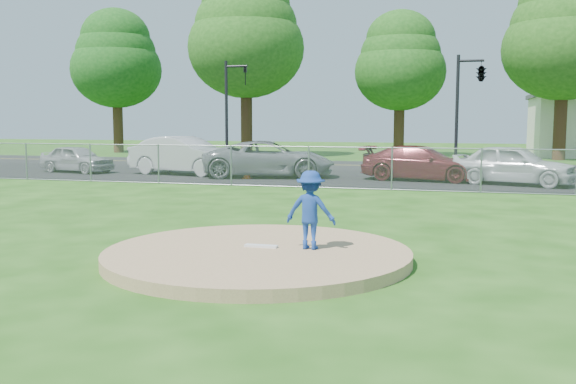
# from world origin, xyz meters

# --- Properties ---
(ground) EXTENTS (120.00, 120.00, 0.00)m
(ground) POSITION_xyz_m (0.00, 10.00, 0.00)
(ground) COLOR #1B4B10
(ground) RESTS_ON ground
(pitchers_mound) EXTENTS (5.40, 5.40, 0.20)m
(pitchers_mound) POSITION_xyz_m (0.00, 0.00, 0.10)
(pitchers_mound) COLOR #A07E58
(pitchers_mound) RESTS_ON ground
(pitching_rubber) EXTENTS (0.60, 0.15, 0.04)m
(pitching_rubber) POSITION_xyz_m (0.00, 0.20, 0.22)
(pitching_rubber) COLOR white
(pitching_rubber) RESTS_ON pitchers_mound
(chain_link_fence) EXTENTS (40.00, 0.06, 1.50)m
(chain_link_fence) POSITION_xyz_m (0.00, 12.00, 0.75)
(chain_link_fence) COLOR gray
(chain_link_fence) RESTS_ON ground
(parking_lot) EXTENTS (50.00, 8.00, 0.01)m
(parking_lot) POSITION_xyz_m (0.00, 16.50, 0.01)
(parking_lot) COLOR black
(parking_lot) RESTS_ON ground
(street) EXTENTS (60.00, 7.00, 0.01)m
(street) POSITION_xyz_m (0.00, 24.00, 0.00)
(street) COLOR black
(street) RESTS_ON ground
(tree_far_left) EXTENTS (6.72, 6.72, 10.74)m
(tree_far_left) POSITION_xyz_m (-22.00, 33.00, 7.06)
(tree_far_left) COLOR #3B2415
(tree_far_left) RESTS_ON ground
(tree_left) EXTENTS (7.84, 7.84, 12.53)m
(tree_left) POSITION_xyz_m (-11.00, 31.00, 8.24)
(tree_left) COLOR #352013
(tree_left) RESTS_ON ground
(tree_center) EXTENTS (6.16, 6.16, 9.84)m
(tree_center) POSITION_xyz_m (-1.00, 34.00, 6.47)
(tree_center) COLOR #392215
(tree_center) RESTS_ON ground
(tree_right) EXTENTS (7.28, 7.28, 11.63)m
(tree_right) POSITION_xyz_m (9.00, 32.00, 7.65)
(tree_right) COLOR #392015
(tree_right) RESTS_ON ground
(traffic_signal_left) EXTENTS (1.28, 0.20, 5.60)m
(traffic_signal_left) POSITION_xyz_m (-8.76, 22.00, 3.36)
(traffic_signal_left) COLOR black
(traffic_signal_left) RESTS_ON ground
(traffic_signal_center) EXTENTS (1.42, 2.48, 5.60)m
(traffic_signal_center) POSITION_xyz_m (3.97, 22.00, 4.61)
(traffic_signal_center) COLOR black
(traffic_signal_center) RESTS_ON ground
(pitcher) EXTENTS (0.92, 0.56, 1.38)m
(pitcher) POSITION_xyz_m (0.88, 0.31, 0.89)
(pitcher) COLOR navy
(pitcher) RESTS_ON pitchers_mound
(traffic_cone) EXTENTS (0.32, 0.32, 0.63)m
(traffic_cone) POSITION_xyz_m (-5.36, 14.85, 0.32)
(traffic_cone) COLOR #FE540D
(traffic_cone) RESTS_ON parking_lot
(parked_car_silver) EXTENTS (3.99, 2.30, 1.28)m
(parked_car_silver) POSITION_xyz_m (-14.17, 15.82, 0.65)
(parked_car_silver) COLOR #B0AFB4
(parked_car_silver) RESTS_ON parking_lot
(parked_car_white) EXTENTS (5.46, 2.80, 1.72)m
(parked_car_white) POSITION_xyz_m (-8.76, 16.07, 0.87)
(parked_car_white) COLOR silver
(parked_car_white) RESTS_ON parking_lot
(parked_car_gray) EXTENTS (6.05, 3.74, 1.56)m
(parked_car_gray) POSITION_xyz_m (-4.70, 15.83, 0.79)
(parked_car_gray) COLOR gray
(parked_car_gray) RESTS_ON parking_lot
(parked_car_darkred) EXTENTS (5.10, 2.65, 1.41)m
(parked_car_darkred) POSITION_xyz_m (1.74, 16.01, 0.72)
(parked_car_darkred) COLOR maroon
(parked_car_darkred) RESTS_ON parking_lot
(parked_car_pearl) EXTENTS (4.84, 3.08, 1.54)m
(parked_car_pearl) POSITION_xyz_m (5.25, 15.22, 0.78)
(parked_car_pearl) COLOR silver
(parked_car_pearl) RESTS_ON parking_lot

